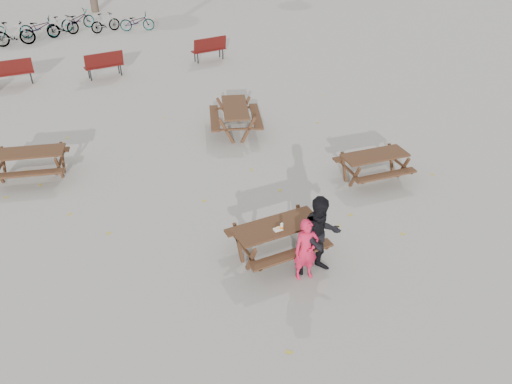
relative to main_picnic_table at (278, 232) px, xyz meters
name	(u,v)px	position (x,y,z in m)	size (l,w,h in m)	color
ground	(277,255)	(0.00, 0.00, -0.59)	(80.00, 80.00, 0.00)	gray
main_picnic_table	(278,232)	(0.00, 0.00, 0.00)	(1.80, 1.45, 0.78)	#371F14
food_tray	(278,229)	(-0.07, -0.15, 0.21)	(0.18, 0.11, 0.04)	white
bread_roll	(278,228)	(-0.07, -0.15, 0.25)	(0.14, 0.06, 0.05)	tan
soda_bottle	(282,227)	(-0.01, -0.18, 0.26)	(0.07, 0.07, 0.17)	silver
child	(306,250)	(0.17, -0.83, 0.09)	(0.49, 0.32, 1.35)	red
adult	(320,236)	(0.50, -0.80, 0.28)	(0.84, 0.66, 1.73)	black
picnic_table_east	(373,167)	(3.73, 1.64, -0.22)	(1.70, 1.37, 0.73)	#371F14
picnic_table_north	(31,165)	(-4.26, 5.68, -0.20)	(1.80, 1.45, 0.77)	#371F14
picnic_table_far	(235,119)	(1.70, 5.89, -0.17)	(1.93, 1.55, 0.83)	#371F14
park_bench_row	(76,69)	(-1.94, 12.66, -0.07)	(11.53, 2.41, 1.03)	#5D1512
bicycle_row	(61,26)	(-1.52, 19.89, -0.10)	(8.68, 2.79, 1.11)	black
fallen_leaves	(248,192)	(0.50, 2.50, -0.58)	(11.00, 11.00, 0.01)	gold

